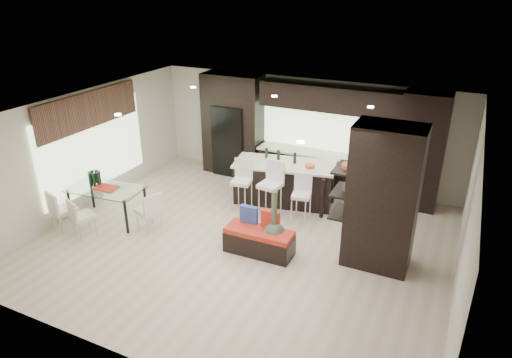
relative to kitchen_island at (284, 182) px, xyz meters
The scene contains 22 objects.
ground 2.12m from the kitchen_island, 91.34° to the right, with size 8.00×8.00×0.00m, color #C7B198.
back_wall 1.67m from the kitchen_island, 91.92° to the left, with size 8.00×0.02×2.70m, color beige.
left_wall 4.63m from the kitchen_island, 152.97° to the right, with size 0.02×7.00×2.70m, color beige.
right_wall 4.54m from the kitchen_island, 27.59° to the right, with size 0.02×7.00×2.70m, color beige.
ceiling 3.03m from the kitchen_island, 91.34° to the right, with size 8.00×7.00×0.02m, color white.
window_left 4.50m from the kitchen_island, 155.05° to the right, with size 0.04×3.20×1.90m, color #B2D199.
window_back 1.84m from the kitchen_island, 68.42° to the left, with size 3.40×0.04×1.20m, color #B2D199.
stone_accent 4.73m from the kitchen_island, 154.88° to the right, with size 0.08×3.00×0.80m, color brown.
ceiling_spots 2.85m from the kitchen_island, 91.52° to the right, with size 4.00×3.00×0.02m, color white.
back_cabinetry 1.47m from the kitchen_island, 67.76° to the left, with size 6.80×0.68×2.70m, color black.
refrigerator 2.26m from the kitchen_island, 151.57° to the left, with size 0.90×0.68×1.90m, color black.
partition_column 3.17m from the kitchen_island, 33.13° to the right, with size 1.20×0.80×2.70m, color black.
kitchen_island is the anchor object (origin of this frame).
stool_left 1.09m from the kitchen_island, 131.42° to the right, with size 0.43×0.43×0.96m, color silver.
stool_mid 0.84m from the kitchen_island, 90.00° to the right, with size 0.46×0.46×1.04m, color silver.
stool_right 1.08m from the kitchen_island, 47.99° to the right, with size 0.39×0.39×0.89m, color silver.
bench 2.38m from the kitchen_island, 79.61° to the right, with size 1.34×0.51×0.51m, color black.
floor_vase 2.31m from the kitchen_island, 72.80° to the right, with size 0.49×0.49×1.33m, color #414B36, non-canonical shape.
dining_table 4.04m from the kitchen_island, 141.28° to the right, with size 1.60×0.90×0.77m, color white.
chair_near 4.54m from the kitchen_island, 133.99° to the right, with size 0.42×0.42×0.77m, color silver.
chair_far 4.91m from the kitchen_island, 138.00° to the right, with size 0.46×0.46×0.85m, color silver.
chair_end 3.25m from the kitchen_island, 129.05° to the right, with size 0.45×0.45×0.83m, color silver.
Camera 1 is at (3.68, -7.15, 4.93)m, focal length 32.00 mm.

